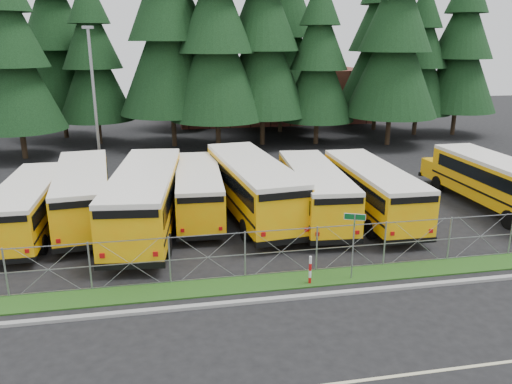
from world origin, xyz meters
TOP-DOWN VIEW (x-y plane):
  - ground at (0.00, 0.00)m, footprint 120.00×120.00m
  - curb at (0.00, -3.10)m, footprint 50.00×0.25m
  - grass_verge at (0.00, -1.70)m, footprint 50.00×1.40m
  - road_lane_line at (0.00, -8.00)m, footprint 50.00×0.12m
  - chainlink_fence at (0.00, -1.00)m, footprint 44.00×0.10m
  - brick_building at (6.00, 40.00)m, footprint 22.00×10.00m
  - bus_0 at (-13.64, 5.89)m, footprint 2.41×10.16m
  - bus_1 at (-11.26, 7.09)m, footprint 3.83×11.40m
  - bus_2 at (-7.97, 5.20)m, footprint 4.17×12.43m
  - bus_3 at (-5.26, 7.01)m, footprint 2.88×10.30m
  - bus_4 at (-2.48, 6.43)m, footprint 4.16×12.27m
  - bus_5 at (0.82, 5.55)m, footprint 3.29×10.89m
  - bus_6 at (3.85, 5.08)m, footprint 2.69×10.89m
  - bus_east at (11.28, 5.11)m, footprint 2.76×11.11m
  - street_sign at (0.18, -1.98)m, footprint 0.78×0.52m
  - striped_bollard at (-1.59, -2.08)m, footprint 0.11×0.11m
  - light_standard at (-11.31, 15.32)m, footprint 0.70×0.35m
  - conifer_1 at (-18.21, 23.52)m, footprint 7.27×7.27m
  - conifer_2 at (-12.85, 28.79)m, footprint 6.85×6.85m
  - conifer_3 at (-6.01, 26.31)m, footprint 9.20×9.20m
  - conifer_4 at (-2.23, 24.09)m, footprint 8.23×8.23m
  - conifer_5 at (2.02, 25.54)m, footprint 8.38×8.38m
  - conifer_6 at (7.01, 24.96)m, footprint 6.75×6.75m
  - conifer_7 at (13.37, 23.28)m, footprint 8.30×8.30m
  - conifer_8 at (18.32, 27.62)m, footprint 6.68×6.68m
  - conifer_9 at (22.20, 26.91)m, footprint 7.55×7.55m
  - conifer_10 at (-16.46, 32.45)m, footprint 8.39×8.39m
  - conifer_11 at (-4.79, 35.56)m, footprint 6.93×6.93m
  - conifer_12 at (5.24, 31.97)m, footprint 9.52×9.52m
  - conifer_13 at (15.47, 31.23)m, footprint 8.19×8.19m

SIDE VIEW (x-z plane):
  - ground at x=0.00m, z-range 0.00..0.00m
  - road_lane_line at x=0.00m, z-range 0.00..0.01m
  - grass_verge at x=0.00m, z-range 0.00..0.06m
  - curb at x=0.00m, z-range 0.00..0.12m
  - striped_bollard at x=-1.59m, z-range 0.00..1.20m
  - chainlink_fence at x=0.00m, z-range 0.00..2.00m
  - bus_0 at x=-13.64m, z-range 0.00..2.66m
  - bus_3 at x=-5.26m, z-range 0.00..2.67m
  - bus_5 at x=0.82m, z-range 0.00..2.81m
  - bus_6 at x=3.85m, z-range 0.00..2.85m
  - bus_east at x=11.28m, z-range 0.00..2.91m
  - bus_1 at x=-11.26m, z-range 0.00..2.93m
  - bus_4 at x=-2.48m, z-range 0.00..3.15m
  - bus_2 at x=-7.97m, z-range 0.00..3.20m
  - street_sign at x=0.18m, z-range 0.63..3.44m
  - brick_building at x=6.00m, z-range 0.00..6.00m
  - light_standard at x=-11.31m, z-range 0.43..10.57m
  - conifer_8 at x=18.32m, z-range 0.00..14.76m
  - conifer_6 at x=7.01m, z-range 0.00..14.94m
  - conifer_2 at x=-12.85m, z-range 0.00..15.14m
  - conifer_11 at x=-4.79m, z-range 0.00..15.32m
  - conifer_1 at x=-18.21m, z-range 0.00..16.09m
  - conifer_9 at x=22.20m, z-range 0.00..16.71m
  - conifer_13 at x=15.47m, z-range 0.00..18.11m
  - conifer_4 at x=-2.23m, z-range 0.00..18.21m
  - conifer_7 at x=13.37m, z-range 0.00..18.37m
  - conifer_5 at x=2.02m, z-range 0.00..18.53m
  - conifer_10 at x=-16.46m, z-range 0.00..18.55m
  - conifer_3 at x=-6.01m, z-range 0.00..20.34m
  - conifer_12 at x=5.24m, z-range 0.00..21.06m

